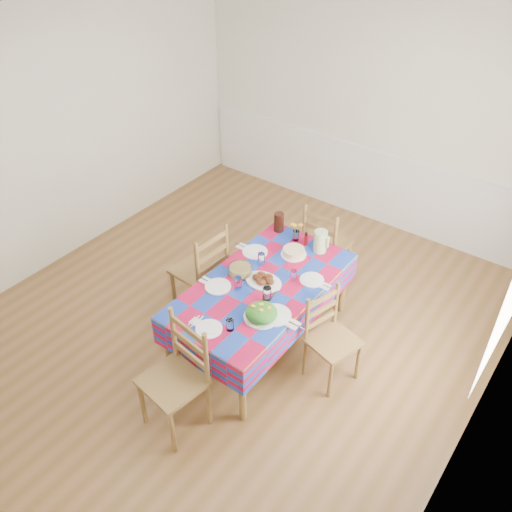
{
  "coord_description": "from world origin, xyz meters",
  "views": [
    {
      "loc": [
        2.46,
        -3.0,
        3.74
      ],
      "look_at": [
        0.27,
        -0.03,
        0.95
      ],
      "focal_mm": 38.0,
      "sensor_mm": 36.0,
      "label": 1
    }
  ],
  "objects_px": {
    "dining_table": "(262,290)",
    "tea_pitcher": "(279,222)",
    "green_pitcher": "(320,241)",
    "chair_near": "(177,378)",
    "meat_platter": "(263,280)",
    "chair_right": "(330,339)",
    "chair_left": "(203,271)",
    "chair_far": "(325,244)"
  },
  "relations": [
    {
      "from": "dining_table",
      "to": "tea_pitcher",
      "type": "bearing_deg",
      "value": 114.63
    },
    {
      "from": "dining_table",
      "to": "meat_platter",
      "type": "distance_m",
      "value": 0.11
    },
    {
      "from": "chair_far",
      "to": "chair_right",
      "type": "height_order",
      "value": "chair_far"
    },
    {
      "from": "chair_right",
      "to": "dining_table",
      "type": "bearing_deg",
      "value": 106.43
    },
    {
      "from": "green_pitcher",
      "to": "chair_near",
      "type": "height_order",
      "value": "chair_near"
    },
    {
      "from": "dining_table",
      "to": "chair_near",
      "type": "xyz_separation_m",
      "value": [
        0.01,
        -1.11,
        -0.12
      ]
    },
    {
      "from": "dining_table",
      "to": "chair_far",
      "type": "xyz_separation_m",
      "value": [
        -0.0,
        1.11,
        -0.14
      ]
    },
    {
      "from": "chair_near",
      "to": "chair_left",
      "type": "distance_m",
      "value": 1.31
    },
    {
      "from": "dining_table",
      "to": "chair_right",
      "type": "distance_m",
      "value": 0.73
    },
    {
      "from": "green_pitcher",
      "to": "tea_pitcher",
      "type": "relative_size",
      "value": 1.1
    },
    {
      "from": "chair_far",
      "to": "chair_right",
      "type": "xyz_separation_m",
      "value": [
        0.71,
        -1.1,
        -0.04
      ]
    },
    {
      "from": "chair_near",
      "to": "green_pitcher",
      "type": "bearing_deg",
      "value": 93.63
    },
    {
      "from": "chair_right",
      "to": "chair_far",
      "type": "bearing_deg",
      "value": 48.3
    },
    {
      "from": "dining_table",
      "to": "chair_right",
      "type": "relative_size",
      "value": 2.02
    },
    {
      "from": "meat_platter",
      "to": "chair_right",
      "type": "distance_m",
      "value": 0.76
    },
    {
      "from": "tea_pitcher",
      "to": "chair_far",
      "type": "xyz_separation_m",
      "value": [
        0.35,
        0.34,
        -0.32
      ]
    },
    {
      "from": "meat_platter",
      "to": "chair_right",
      "type": "height_order",
      "value": "chair_right"
    },
    {
      "from": "chair_left",
      "to": "chair_right",
      "type": "distance_m",
      "value": 1.41
    },
    {
      "from": "dining_table",
      "to": "chair_right",
      "type": "bearing_deg",
      "value": 0.88
    },
    {
      "from": "chair_left",
      "to": "chair_right",
      "type": "height_order",
      "value": "chair_left"
    },
    {
      "from": "meat_platter",
      "to": "green_pitcher",
      "type": "relative_size",
      "value": 1.6
    },
    {
      "from": "meat_platter",
      "to": "tea_pitcher",
      "type": "distance_m",
      "value": 0.82
    },
    {
      "from": "meat_platter",
      "to": "chair_left",
      "type": "bearing_deg",
      "value": -177.55
    },
    {
      "from": "tea_pitcher",
      "to": "green_pitcher",
      "type": "bearing_deg",
      "value": -5.57
    },
    {
      "from": "meat_platter",
      "to": "chair_far",
      "type": "relative_size",
      "value": 0.36
    },
    {
      "from": "tea_pitcher",
      "to": "chair_right",
      "type": "distance_m",
      "value": 1.35
    },
    {
      "from": "chair_left",
      "to": "tea_pitcher",
      "type": "bearing_deg",
      "value": 159.52
    },
    {
      "from": "green_pitcher",
      "to": "chair_left",
      "type": "height_order",
      "value": "chair_left"
    },
    {
      "from": "meat_platter",
      "to": "tea_pitcher",
      "type": "bearing_deg",
      "value": 115.25
    },
    {
      "from": "meat_platter",
      "to": "tea_pitcher",
      "type": "xyz_separation_m",
      "value": [
        -0.35,
        0.74,
        0.07
      ]
    },
    {
      "from": "meat_platter",
      "to": "chair_left",
      "type": "relative_size",
      "value": 0.34
    },
    {
      "from": "dining_table",
      "to": "tea_pitcher",
      "type": "distance_m",
      "value": 0.86
    },
    {
      "from": "chair_near",
      "to": "meat_platter",
      "type": "bearing_deg",
      "value": 98.65
    },
    {
      "from": "dining_table",
      "to": "chair_left",
      "type": "height_order",
      "value": "chair_left"
    },
    {
      "from": "chair_right",
      "to": "green_pitcher",
      "type": "bearing_deg",
      "value": 53.52
    },
    {
      "from": "dining_table",
      "to": "chair_left",
      "type": "xyz_separation_m",
      "value": [
        -0.7,
        -0.0,
        -0.11
      ]
    },
    {
      "from": "chair_left",
      "to": "chair_near",
      "type": "bearing_deg",
      "value": 36.16
    },
    {
      "from": "green_pitcher",
      "to": "chair_far",
      "type": "height_order",
      "value": "chair_far"
    },
    {
      "from": "green_pitcher",
      "to": "tea_pitcher",
      "type": "bearing_deg",
      "value": 174.43
    },
    {
      "from": "chair_left",
      "to": "chair_right",
      "type": "relative_size",
      "value": 1.16
    },
    {
      "from": "green_pitcher",
      "to": "chair_left",
      "type": "relative_size",
      "value": 0.21
    },
    {
      "from": "meat_platter",
      "to": "chair_right",
      "type": "xyz_separation_m",
      "value": [
        0.71,
        -0.02,
        -0.28
      ]
    }
  ]
}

